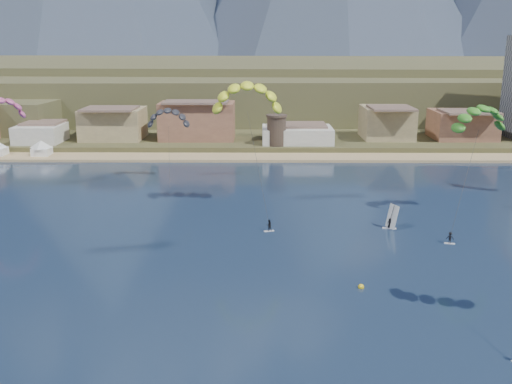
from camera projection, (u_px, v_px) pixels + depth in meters
ground at (253, 383)px, 54.58m from camera, size 2400.00×2400.00×0.00m
beach at (258, 157)px, 157.05m from camera, size 2200.00×12.00×0.90m
land at (260, 70)px, 596.27m from camera, size 2200.00×900.00×4.00m
foothills at (307, 86)px, 276.97m from camera, size 940.00×210.00×18.00m
town at (121, 120)px, 170.89m from camera, size 400.00×24.00×12.00m
watchtower at (276, 130)px, 163.20m from camera, size 5.82×5.82×8.60m
kitesurfer_yellow at (247, 93)px, 104.31m from camera, size 13.35×16.11×25.94m
kitesurfer_green at (480, 115)px, 100.42m from camera, size 14.50×18.11×23.43m
distant_kite_pink at (0, 105)px, 120.97m from camera, size 10.59×9.75×20.96m
distant_kite_dark at (168, 115)px, 129.10m from camera, size 9.81×6.00×18.04m
windsurfer at (391, 221)px, 98.64m from camera, size 2.39×2.62×4.11m
buoy at (361, 287)px, 75.38m from camera, size 0.79×0.79×0.79m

